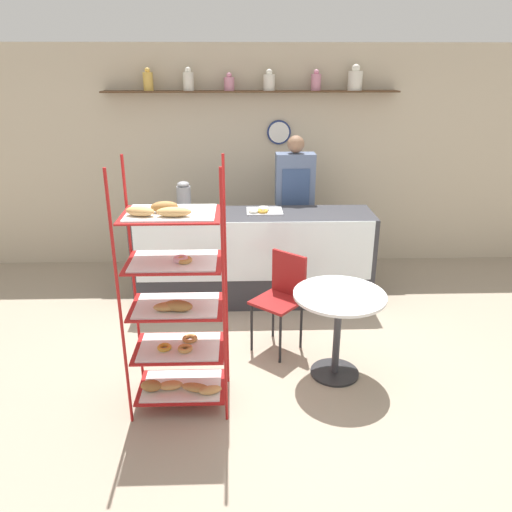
{
  "coord_description": "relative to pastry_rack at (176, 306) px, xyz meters",
  "views": [
    {
      "loc": [
        -0.13,
        -3.74,
        2.48
      ],
      "look_at": [
        0.0,
        0.46,
        0.85
      ],
      "focal_mm": 35.0,
      "sensor_mm": 36.0,
      "label": 1
    }
  ],
  "objects": [
    {
      "name": "pastry_rack",
      "position": [
        0.0,
        0.0,
        0.0
      ],
      "size": [
        0.73,
        0.5,
        1.89
      ],
      "color": "#A51919",
      "rests_on": "ground_plane"
    },
    {
      "name": "cafe_table",
      "position": [
        1.26,
        0.34,
        -0.27
      ],
      "size": [
        0.75,
        0.75,
        0.75
      ],
      "color": "#262628",
      "rests_on": "ground_plane"
    },
    {
      "name": "person_worker",
      "position": [
        1.1,
        2.34,
        0.11
      ],
      "size": [
        0.44,
        0.23,
        1.73
      ],
      "color": "#282833",
      "rests_on": "ground_plane"
    },
    {
      "name": "cafe_chair",
      "position": [
        0.85,
        0.81,
        -0.28
      ],
      "size": [
        0.54,
        0.54,
        0.9
      ],
      "rotation": [
        0.0,
        0.0,
        5.57
      ],
      "color": "black",
      "rests_on": "ground_plane"
    },
    {
      "name": "donut_tray_counter",
      "position": [
        0.71,
        1.85,
        0.18
      ],
      "size": [
        0.38,
        0.3,
        0.05
      ],
      "color": "silver",
      "rests_on": "display_counter"
    },
    {
      "name": "ground_plane",
      "position": [
        0.61,
        0.49,
        -0.83
      ],
      "size": [
        14.0,
        14.0,
        0.0
      ],
      "primitive_type": "plane",
      "color": "gray"
    },
    {
      "name": "back_wall",
      "position": [
        0.61,
        3.0,
        0.54
      ],
      "size": [
        10.0,
        0.3,
        2.7
      ],
      "color": "beige",
      "rests_on": "ground_plane"
    },
    {
      "name": "coffee_carafe",
      "position": [
        -0.12,
        1.83,
        0.33
      ],
      "size": [
        0.15,
        0.15,
        0.34
      ],
      "color": "gray",
      "rests_on": "display_counter"
    },
    {
      "name": "display_counter",
      "position": [
        0.61,
        1.8,
        -0.33
      ],
      "size": [
        2.54,
        0.63,
        1.0
      ],
      "color": "#333338",
      "rests_on": "ground_plane"
    }
  ]
}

